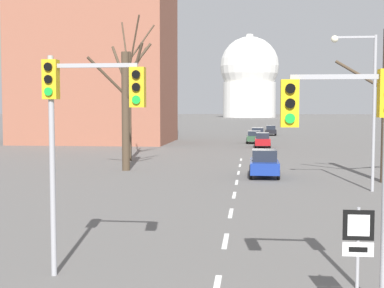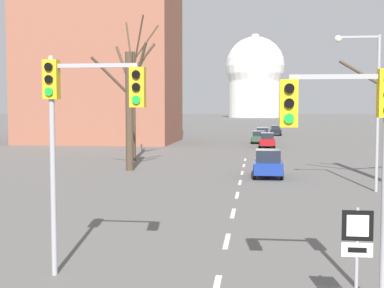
# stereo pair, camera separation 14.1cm
# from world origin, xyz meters

# --- Properties ---
(lane_stripe_1) EXTENTS (0.16, 2.00, 0.01)m
(lane_stripe_1) POSITION_xyz_m (0.00, 9.42, 0.00)
(lane_stripe_1) COLOR silver
(lane_stripe_1) RESTS_ON ground_plane
(lane_stripe_2) EXTENTS (0.16, 2.00, 0.01)m
(lane_stripe_2) POSITION_xyz_m (0.00, 13.92, 0.00)
(lane_stripe_2) COLOR silver
(lane_stripe_2) RESTS_ON ground_plane
(lane_stripe_3) EXTENTS (0.16, 2.00, 0.01)m
(lane_stripe_3) POSITION_xyz_m (0.00, 18.42, 0.00)
(lane_stripe_3) COLOR silver
(lane_stripe_3) RESTS_ON ground_plane
(lane_stripe_4) EXTENTS (0.16, 2.00, 0.01)m
(lane_stripe_4) POSITION_xyz_m (0.00, 22.92, 0.00)
(lane_stripe_4) COLOR silver
(lane_stripe_4) RESTS_ON ground_plane
(lane_stripe_5) EXTENTS (0.16, 2.00, 0.01)m
(lane_stripe_5) POSITION_xyz_m (0.00, 27.42, 0.00)
(lane_stripe_5) COLOR silver
(lane_stripe_5) RESTS_ON ground_plane
(lane_stripe_6) EXTENTS (0.16, 2.00, 0.01)m
(lane_stripe_6) POSITION_xyz_m (0.00, 31.92, 0.00)
(lane_stripe_6) COLOR silver
(lane_stripe_6) RESTS_ON ground_plane
(lane_stripe_7) EXTENTS (0.16, 2.00, 0.01)m
(lane_stripe_7) POSITION_xyz_m (0.00, 36.42, 0.00)
(lane_stripe_7) COLOR silver
(lane_stripe_7) RESTS_ON ground_plane
(traffic_signal_near_right) EXTENTS (2.28, 0.34, 5.05)m
(traffic_signal_near_right) POSITION_xyz_m (2.80, 3.81, 3.84)
(traffic_signal_near_right) COLOR #9E9EA3
(traffic_signal_near_right) RESTS_ON ground_plane
(traffic_signal_near_left) EXTENTS (2.52, 0.34, 5.46)m
(traffic_signal_near_left) POSITION_xyz_m (-3.37, 5.47, 4.15)
(traffic_signal_near_left) COLOR #9E9EA3
(traffic_signal_near_left) RESTS_ON ground_plane
(route_sign_post) EXTENTS (0.60, 0.08, 2.24)m
(route_sign_post) POSITION_xyz_m (2.88, 3.43, 1.51)
(route_sign_post) COLOR #9E9EA3
(route_sign_post) RESTS_ON ground_plane
(street_lamp_right) EXTENTS (2.25, 0.36, 7.81)m
(street_lamp_right) POSITION_xyz_m (6.46, 20.34, 4.84)
(street_lamp_right) COLOR #9E9EA3
(street_lamp_right) RESTS_ON ground_plane
(sedan_near_left) EXTENTS (1.68, 3.92, 1.59)m
(sedan_near_left) POSITION_xyz_m (2.03, 50.34, 0.79)
(sedan_near_left) COLOR maroon
(sedan_near_left) RESTS_ON ground_plane
(sedan_near_right) EXTENTS (1.78, 3.82, 1.69)m
(sedan_near_right) POSITION_xyz_m (1.60, 25.42, 0.83)
(sedan_near_right) COLOR navy
(sedan_near_right) RESTS_ON ground_plane
(sedan_mid_centre) EXTENTS (1.85, 3.96, 1.49)m
(sedan_mid_centre) POSITION_xyz_m (1.20, 57.30, 0.77)
(sedan_mid_centre) COLOR #2D4C33
(sedan_mid_centre) RESTS_ON ground_plane
(sedan_far_left) EXTENTS (1.70, 4.27, 1.55)m
(sedan_far_left) POSITION_xyz_m (3.87, 76.90, 0.78)
(sedan_far_left) COLOR black
(sedan_far_left) RESTS_ON ground_plane
(sedan_far_right) EXTENTS (1.88, 4.34, 1.59)m
(sedan_far_right) POSITION_xyz_m (1.69, 65.66, 0.80)
(sedan_far_right) COLOR slate
(sedan_far_right) RESTS_ON ground_plane
(bare_tree_left_near) EXTENTS (3.89, 2.93, 8.62)m
(bare_tree_left_near) POSITION_xyz_m (-7.58, 27.91, 4.46)
(bare_tree_left_near) COLOR #473828
(bare_tree_left_near) RESTS_ON ground_plane
(bare_tree_left_far) EXTENTS (2.96, 4.51, 11.32)m
(bare_tree_left_far) POSITION_xyz_m (-8.83, 34.71, 5.28)
(bare_tree_left_far) COLOR #473828
(bare_tree_left_far) RESTS_ON ground_plane
(capitol_dome) EXTENTS (27.46, 27.46, 38.79)m
(capitol_dome) POSITION_xyz_m (0.00, 246.50, 18.89)
(capitol_dome) COLOR silver
(capitol_dome) RESTS_ON ground_plane
(apartment_block_left) EXTENTS (18.00, 14.00, 23.46)m
(apartment_block_left) POSITION_xyz_m (-18.05, 57.30, 11.73)
(apartment_block_left) COLOR #935642
(apartment_block_left) RESTS_ON ground_plane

